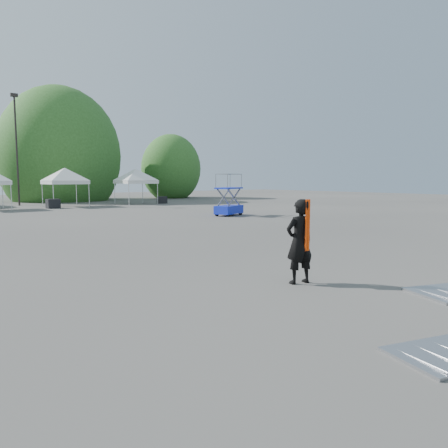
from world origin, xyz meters
TOP-DOWN VIEW (x-y plane):
  - ground at (0.00, 0.00)m, footprint 120.00×120.00m
  - light_pole_east at (3.00, 32.00)m, footprint 0.60×0.25m
  - tree_mid_e at (9.00, 39.00)m, footprint 5.12×5.12m
  - tree_far_e at (22.00, 37.00)m, footprint 3.84×3.84m
  - tent_f at (5.78, 28.01)m, footprint 4.50×4.50m
  - tent_g at (12.45, 27.95)m, footprint 4.49×4.49m
  - man at (0.56, -3.18)m, footprint 0.79×0.60m
  - scissor_lift at (11.02, 12.20)m, footprint 2.34×1.73m
  - crate_mid at (4.21, 26.43)m, footprint 1.00×0.78m
  - crate_east at (14.72, 26.97)m, footprint 1.02×0.88m

SIDE VIEW (x-z plane):
  - ground at x=0.00m, z-range 0.00..0.00m
  - crate_east at x=14.72m, z-range 0.00..0.68m
  - crate_mid at x=4.21m, z-range 0.00..0.76m
  - man at x=0.56m, z-range 0.00..1.96m
  - scissor_lift at x=11.02m, z-range 0.01..2.73m
  - tent_g at x=12.45m, z-range 1.12..5.00m
  - tent_f at x=5.78m, z-range 1.12..5.00m
  - tree_far_e at x=22.00m, z-range 0.70..6.55m
  - tree_mid_e at x=9.00m, z-range 0.94..8.74m
  - light_pole_east at x=3.00m, z-range 0.62..10.42m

